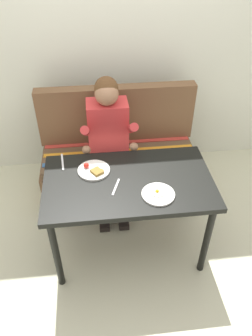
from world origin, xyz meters
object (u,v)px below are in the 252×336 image
object	(u,v)px
couch	(119,159)
table	(128,189)
plate_eggs	(158,194)
knife	(62,162)
person	(109,134)
fork	(116,187)
plate_breakfast	(94,170)

from	to	relation	value
couch	table	bearing A→B (deg)	-90.00
plate_eggs	knife	size ratio (longest dim) A/B	1.12
person	fork	size ratio (longest dim) A/B	7.13
couch	person	distance (m)	0.46
fork	plate_breakfast	bearing A→B (deg)	147.84
plate_breakfast	fork	world-z (taller)	plate_breakfast
couch	plate_breakfast	bearing A→B (deg)	-110.30
person	plate_eggs	bearing A→B (deg)	-69.88
fork	knife	bearing A→B (deg)	159.56
person	plate_breakfast	world-z (taller)	person
couch	knife	xyz separation A→B (m)	(-0.47, -0.50, 0.40)
plate_eggs	table	bearing A→B (deg)	136.35
table	plate_breakfast	bearing A→B (deg)	152.44
plate_eggs	person	bearing A→B (deg)	110.12
couch	plate_breakfast	distance (m)	0.80
table	fork	distance (m)	0.14
couch	person	size ratio (longest dim) A/B	1.19
table	plate_eggs	bearing A→B (deg)	-43.65
couch	plate_breakfast	world-z (taller)	couch
person	knife	size ratio (longest dim) A/B	6.06
table	knife	size ratio (longest dim) A/B	6.00
person	plate_breakfast	xyz separation A→B (m)	(-0.14, -0.47, 0.00)
plate_breakfast	plate_eggs	distance (m)	0.51
person	knife	world-z (taller)	person
couch	fork	bearing A→B (deg)	-96.49
table	knife	distance (m)	0.55
couch	knife	world-z (taller)	couch
plate_breakfast	couch	bearing A→B (deg)	69.70
table	knife	world-z (taller)	knife
knife	fork	bearing A→B (deg)	-46.27
table	fork	xyz separation A→B (m)	(-0.09, -0.06, 0.08)
plate_eggs	fork	xyz separation A→B (m)	(-0.27, 0.11, -0.01)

